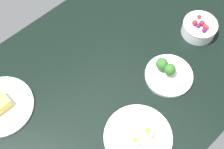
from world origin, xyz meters
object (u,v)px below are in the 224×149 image
Objects in this scene: plate_cheese at (1,106)px; bowl_berries at (199,27)px; plate_broccoli at (168,73)px; plate_eggs at (139,137)px.

bowl_berries is at bearing 160.82° from plate_cheese.
plate_cheese is (52.11, -31.35, -0.68)cm from plate_broccoli.
bowl_berries is 0.59× the size of plate_cheese.
plate_broccoli reaches higher than plate_eggs.
bowl_berries is 24.10cm from plate_broccoli.
plate_cheese is at bearing -56.01° from plate_eggs.
plate_broccoli is 60.81cm from plate_cheese.
plate_broccoli is 0.77× the size of plate_cheese.
plate_eggs is (48.23, 14.33, -2.12)cm from bowl_berries.
plate_broccoli is at bearing 148.96° from plate_cheese.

